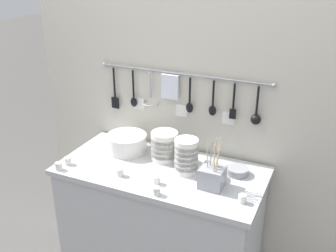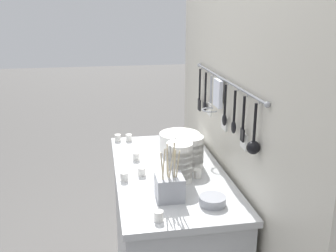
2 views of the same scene
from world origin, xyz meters
name	(u,v)px [view 1 (image 1 of 2)]	position (x,y,z in m)	size (l,w,h in m)	color
counter	(161,237)	(0.00, 0.00, 0.47)	(1.12, 0.55, 0.93)	#B7BABC
back_wall	(183,148)	(0.00, 0.31, 0.92)	(1.92, 0.11, 1.83)	beige
bowl_stack_wide_centre	(164,146)	(-0.03, 0.11, 1.02)	(0.15, 0.15, 0.17)	silver
bowl_stack_short_front	(186,156)	(0.14, 0.02, 1.03)	(0.13, 0.13, 0.19)	silver
plate_stack	(127,143)	(-0.27, 0.11, 0.99)	(0.23, 0.23, 0.10)	silver
steel_mixing_bowl	(238,171)	(0.39, 0.12, 0.95)	(0.11, 0.11, 0.04)	#93969E
cutlery_caddy	(212,176)	(0.31, -0.05, 0.99)	(0.12, 0.12, 0.27)	#93969E
cup_front_left	(242,199)	(0.48, -0.13, 0.96)	(0.04, 0.04, 0.04)	silver
cup_edge_near	(156,191)	(0.09, -0.24, 0.96)	(0.04, 0.04, 0.04)	silver
cup_mid_row	(156,180)	(0.04, -0.15, 0.96)	(0.04, 0.04, 0.04)	silver
cup_centre	(120,172)	(-0.16, -0.16, 0.96)	(0.04, 0.04, 0.04)	silver
cup_by_caddy	(189,160)	(0.12, 0.12, 0.96)	(0.04, 0.04, 0.04)	silver
cup_back_left	(59,166)	(-0.50, -0.24, 0.96)	(0.04, 0.04, 0.04)	silver
cup_edge_far	(68,161)	(-0.49, -0.17, 0.96)	(0.04, 0.04, 0.04)	silver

